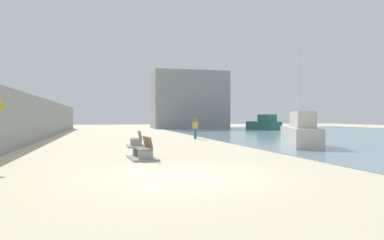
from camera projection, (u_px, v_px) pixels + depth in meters
The scene contains 8 objects.
ground_plane at pixel (135, 140), 28.52m from camera, with size 120.00×120.00×0.00m, color beige.
seawall at pixel (34, 119), 26.68m from camera, with size 0.80×64.00×3.33m, color gray.
bench_near at pixel (143, 154), 15.47m from camera, with size 1.26×2.18×0.98m.
bench_far at pixel (136, 143), 21.95m from camera, with size 1.14×2.12×0.98m.
person_walking at pixel (195, 127), 29.85m from camera, with size 0.51×0.26×1.71m.
boat_far_right at pixel (264, 124), 51.33m from camera, with size 3.34×5.95×2.16m.
boat_far_left at pixel (300, 132), 22.95m from camera, with size 4.30×7.76×6.37m.
harbor_building at pixel (189, 100), 58.37m from camera, with size 12.00×6.00×9.21m, color gray.
Camera 1 is at (-2.54, -10.75, 1.82)m, focal length 33.52 mm.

